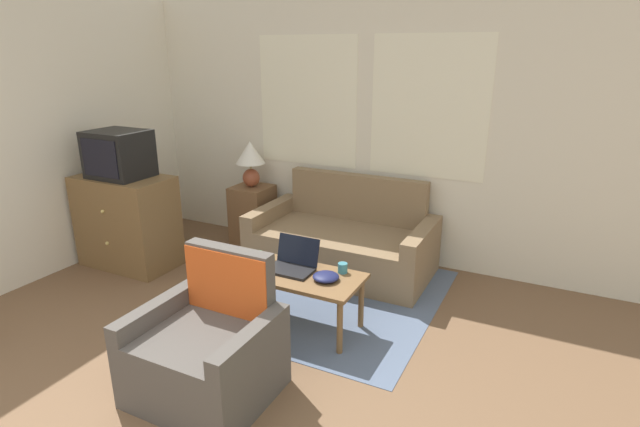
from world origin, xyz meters
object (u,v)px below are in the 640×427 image
Objects in this scene: couch at (344,243)px; book_red at (261,257)px; television at (119,154)px; cup_yellow at (343,268)px; armchair at (210,352)px; snack_bowl at (326,277)px; cup_navy at (245,265)px; laptop at (293,263)px; table_lamp at (250,158)px; coffee_table at (293,279)px; cup_white at (242,258)px.

couch is 8.27× the size of book_red.
television is 2.46m from cup_yellow.
armchair is (0.02, -2.09, 0.02)m from couch.
cup_navy is at bearing -169.56° from snack_bowl.
couch is at bearing 113.29° from cup_yellow.
laptop reaches higher than cup_yellow.
television is 1.81m from book_red.
armchair is 1.79× the size of table_lamp.
coffee_table is 0.46m from cup_white.
cup_yellow is at bearing -35.90° from table_lamp.
armchair is 1.67× the size of television.
television is 6.40× the size of cup_navy.
armchair reaches higher than couch.
television is 2.11m from laptop.
cup_white reaches higher than snack_bowl.
armchair is 9.46× the size of cup_white.
book_red is (-0.69, -0.06, -0.02)m from cup_yellow.
armchair is 0.88m from cup_navy.
cup_yellow reaches higher than coffee_table.
armchair is 0.83× the size of coffee_table.
book_red is (-0.36, 0.10, 0.07)m from coffee_table.
table_lamp is 1.65m from cup_white.
coffee_table is 0.13m from laptop.
table_lamp is 2.50× the size of snack_bowl.
snack_bowl is at bearing 68.76° from armchair.
cup_yellow reaches higher than book_red.
cup_white is (-0.41, -0.08, -0.01)m from laptop.
coffee_table is 5.41× the size of snack_bowl.
coffee_table is 13.88× the size of cup_yellow.
armchair is at bearing -70.64° from cup_navy.
couch is 2.09m from armchair.
book_red is at bearing 88.85° from cup_navy.
laptop reaches higher than cup_navy.
coffee_table is at bearing -85.32° from couch.
book_red is (-0.63, 0.11, -0.01)m from snack_bowl.
snack_bowl is 0.94× the size of book_red.
cup_yellow is (1.60, -1.16, -0.47)m from table_lamp.
armchair is 2.50× the size of laptop.
snack_bowl is (-0.06, -0.17, -0.01)m from cup_yellow.
couch is 18.47× the size of cup_white.
cup_white is at bearing -58.79° from table_lamp.
couch is 1.14m from laptop.
table_lamp is 6.42× the size of cup_yellow.
armchair is 1.01m from laptop.
table_lamp is (-1.17, 0.16, 0.70)m from couch.
cup_navy is 0.65m from snack_bowl.
cup_yellow is (0.42, 1.09, 0.21)m from armchair.
book_red is (-0.28, 1.03, 0.19)m from armchair.
cup_yellow is (2.37, -0.11, -0.64)m from television.
snack_bowl reaches higher than book_red.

